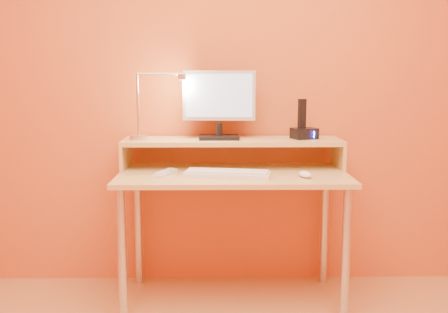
{
  "coord_description": "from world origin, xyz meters",
  "views": [
    {
      "loc": [
        -0.08,
        -1.42,
        1.23
      ],
      "look_at": [
        -0.05,
        1.13,
        0.81
      ],
      "focal_mm": 40.25,
      "sensor_mm": 36.0,
      "label": 1
    }
  ],
  "objects_px": {
    "monitor_panel": "(219,96)",
    "remote_control": "(165,174)",
    "lamp_base": "(139,137)",
    "phone_dock": "(304,133)",
    "mouse": "(305,174)",
    "keyboard": "(227,174)"
  },
  "relations": [
    {
      "from": "mouse",
      "to": "remote_control",
      "type": "bearing_deg",
      "value": 157.54
    },
    {
      "from": "lamp_base",
      "to": "remote_control",
      "type": "bearing_deg",
      "value": -49.8
    },
    {
      "from": "monitor_panel",
      "to": "mouse",
      "type": "relative_size",
      "value": 4.08
    },
    {
      "from": "monitor_panel",
      "to": "phone_dock",
      "type": "xyz_separation_m",
      "value": [
        0.47,
        -0.01,
        -0.21
      ]
    },
    {
      "from": "monitor_panel",
      "to": "remote_control",
      "type": "distance_m",
      "value": 0.53
    },
    {
      "from": "monitor_panel",
      "to": "lamp_base",
      "type": "bearing_deg",
      "value": -172.49
    },
    {
      "from": "phone_dock",
      "to": "remote_control",
      "type": "height_order",
      "value": "phone_dock"
    },
    {
      "from": "phone_dock",
      "to": "mouse",
      "type": "bearing_deg",
      "value": -117.87
    },
    {
      "from": "lamp_base",
      "to": "keyboard",
      "type": "xyz_separation_m",
      "value": [
        0.48,
        -0.23,
        -0.16
      ]
    },
    {
      "from": "monitor_panel",
      "to": "phone_dock",
      "type": "distance_m",
      "value": 0.51
    },
    {
      "from": "monitor_panel",
      "to": "lamp_base",
      "type": "distance_m",
      "value": 0.49
    },
    {
      "from": "mouse",
      "to": "remote_control",
      "type": "relative_size",
      "value": 0.5
    },
    {
      "from": "mouse",
      "to": "remote_control",
      "type": "height_order",
      "value": "mouse"
    },
    {
      "from": "remote_control",
      "to": "mouse",
      "type": "bearing_deg",
      "value": 14.33
    },
    {
      "from": "monitor_panel",
      "to": "remote_control",
      "type": "relative_size",
      "value": 2.04
    },
    {
      "from": "mouse",
      "to": "phone_dock",
      "type": "bearing_deg",
      "value": 64.79
    },
    {
      "from": "monitor_panel",
      "to": "lamp_base",
      "type": "relative_size",
      "value": 3.97
    },
    {
      "from": "lamp_base",
      "to": "phone_dock",
      "type": "bearing_deg",
      "value": 1.89
    },
    {
      "from": "keyboard",
      "to": "mouse",
      "type": "distance_m",
      "value": 0.39
    },
    {
      "from": "monitor_panel",
      "to": "phone_dock",
      "type": "relative_size",
      "value": 3.05
    },
    {
      "from": "mouse",
      "to": "lamp_base",
      "type": "bearing_deg",
      "value": 146.43
    },
    {
      "from": "monitor_panel",
      "to": "remote_control",
      "type": "bearing_deg",
      "value": -138.12
    }
  ]
}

